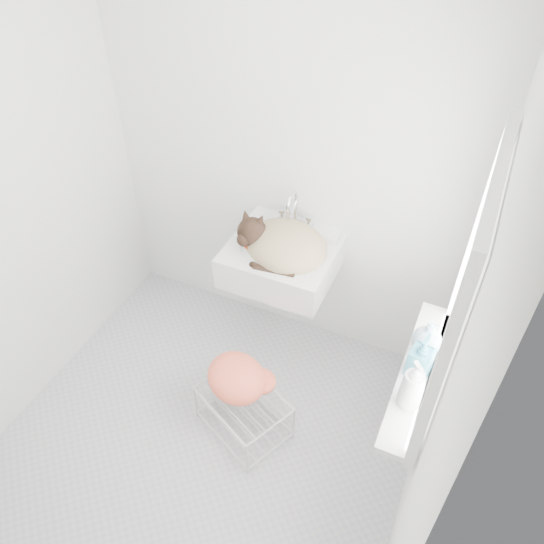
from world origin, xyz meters
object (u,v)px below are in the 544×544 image
at_px(bottle_a, 407,403).
at_px(bottle_b, 417,373).
at_px(cat, 282,244).
at_px(bottle_c, 424,349).
at_px(sink, 282,248).
at_px(wire_rack, 244,412).

height_order(bottle_a, bottle_b, bottle_a).
height_order(cat, bottle_c, cat).
xyz_separation_m(sink, wire_rack, (0.06, -0.65, -0.70)).
bearing_deg(sink, bottle_a, -39.05).
bearing_deg(bottle_b, cat, 148.93).
distance_m(sink, bottle_a, 1.15).
xyz_separation_m(sink, bottle_a, (0.90, -0.73, 0.00)).
bearing_deg(bottle_b, sink, 148.40).
height_order(cat, wire_rack, cat).
bearing_deg(bottle_a, cat, 141.30).
bearing_deg(sink, bottle_c, -24.21).
distance_m(bottle_a, bottle_b, 0.18).
distance_m(bottle_b, bottle_c, 0.15).
bearing_deg(wire_rack, cat, 94.28).
bearing_deg(wire_rack, bottle_b, 6.43).
bearing_deg(bottle_a, wire_rack, 174.46).
distance_m(cat, bottle_a, 1.14).
xyz_separation_m(cat, bottle_c, (0.89, -0.39, -0.04)).
distance_m(sink, bottle_b, 1.05).
relative_size(cat, bottle_b, 2.39).
bearing_deg(cat, sink, 129.69).
relative_size(bottle_a, bottle_b, 1.02).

